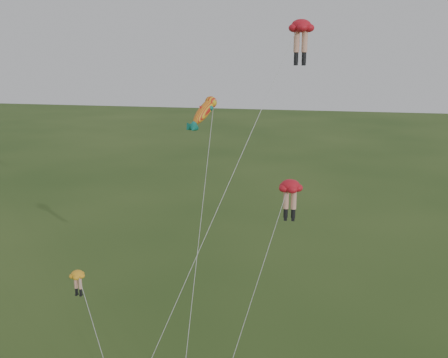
# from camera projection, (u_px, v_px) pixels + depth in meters

# --- Properties ---
(legs_kite_red_high) EXTENTS (9.76, 12.33, 22.59)m
(legs_kite_red_high) POSITION_uv_depth(u_px,v_px,m) (299.00, 33.00, 32.16)
(legs_kite_red_high) COLOR red
(legs_kite_red_high) RESTS_ON ground
(legs_kite_red_mid) EXTENTS (4.52, 7.80, 13.08)m
(legs_kite_red_mid) POSITION_uv_depth(u_px,v_px,m) (289.00, 192.00, 30.22)
(legs_kite_red_mid) COLOR red
(legs_kite_red_mid) RESTS_ON ground
(legs_kite_yellow) EXTENTS (5.99, 6.28, 7.52)m
(legs_kite_yellow) POSITION_uv_depth(u_px,v_px,m) (79.00, 282.00, 30.57)
(legs_kite_yellow) COLOR #F6A41F
(legs_kite_yellow) RESTS_ON ground
(fish_kite) EXTENTS (2.12, 12.73, 17.75)m
(fish_kite) POSITION_uv_depth(u_px,v_px,m) (204.00, 112.00, 34.45)
(fish_kite) COLOR yellow
(fish_kite) RESTS_ON ground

